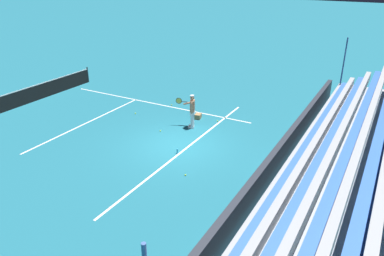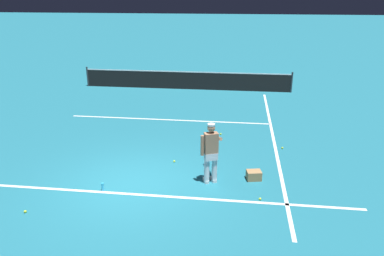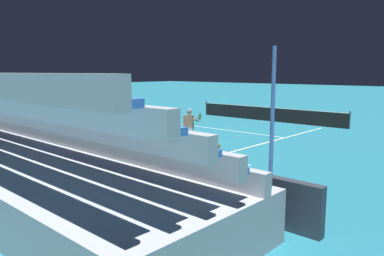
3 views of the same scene
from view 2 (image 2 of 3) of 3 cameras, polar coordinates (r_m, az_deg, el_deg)
name	(u,v)px [view 2 (image 2 of 3)]	position (r m, az deg, el deg)	size (l,w,h in m)	color
ground_plane	(132,185)	(10.47, -9.19, -8.50)	(160.00, 160.00, 0.00)	#1E6B7F
court_baseline_white	(126,194)	(10.06, -9.98, -9.83)	(12.00, 0.10, 0.01)	white
court_sideline_white	(273,138)	(13.78, 12.28, -1.48)	(0.10, 12.00, 0.01)	white
court_service_line_white	(169,120)	(15.38, -3.57, 1.26)	(8.22, 0.10, 0.01)	white
tennis_player	(211,152)	(10.10, 2.88, -3.71)	(0.58, 1.07, 1.71)	silver
ball_box_cardboard	(254,175)	(10.69, 9.40, -7.11)	(0.40, 0.30, 0.26)	#A87F51
tennis_ball_toward_net	(260,199)	(9.78, 10.33, -10.58)	(0.07, 0.07, 0.07)	#CCE533
tennis_ball_by_box	(174,161)	(11.61, -2.71, -5.08)	(0.07, 0.07, 0.07)	#CCE533
tennis_ball_near_player	(25,212)	(9.97, -24.07, -11.54)	(0.07, 0.07, 0.07)	#CCE533
tennis_ball_far_left	(282,148)	(12.91, 13.60, -2.96)	(0.07, 0.07, 0.07)	#CCE533
tennis_ball_stray_back	(221,134)	(13.78, 4.40, -0.92)	(0.07, 0.07, 0.07)	#CCE533
water_bottle	(103,187)	(10.29, -13.46, -8.70)	(0.07, 0.07, 0.22)	#33B2E5
tennis_net	(186,80)	(20.13, -0.88, 7.31)	(11.09, 0.09, 1.07)	#33383D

